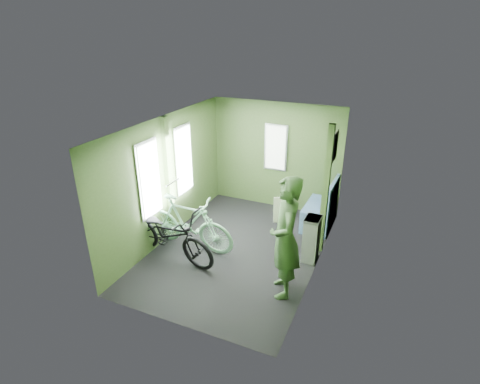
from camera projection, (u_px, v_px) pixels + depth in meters
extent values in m
plane|color=black|center=(238.00, 250.00, 6.74)|extent=(4.00, 4.00, 0.00)
cube|color=silver|center=(237.00, 124.00, 5.80)|extent=(2.80, 4.00, 0.02)
cube|color=#3C5527|center=(276.00, 156.00, 7.94)|extent=(2.80, 0.02, 2.30)
cube|color=#3C5527|center=(172.00, 252.00, 4.60)|extent=(2.80, 0.02, 2.30)
cube|color=#3C5527|center=(167.00, 179.00, 6.78)|extent=(0.02, 4.00, 2.30)
cube|color=#3C5527|center=(321.00, 206.00, 5.76)|extent=(0.02, 4.00, 2.30)
cube|color=#3C5527|center=(169.00, 179.00, 6.76)|extent=(0.08, 0.12, 2.30)
cube|color=silver|center=(150.00, 180.00, 6.22)|extent=(0.02, 0.56, 1.34)
cube|color=silver|center=(184.00, 160.00, 7.14)|extent=(0.02, 0.56, 1.34)
cube|color=white|center=(147.00, 149.00, 6.00)|extent=(0.00, 0.12, 0.12)
cube|color=white|center=(183.00, 133.00, 6.92)|extent=(0.00, 0.12, 0.12)
cylinder|color=silver|center=(172.00, 182.00, 6.76)|extent=(0.03, 0.40, 0.03)
cube|color=#3C5527|center=(326.00, 191.00, 6.28)|extent=(0.10, 0.10, 2.30)
cube|color=white|center=(335.00, 147.00, 6.23)|extent=(0.02, 0.40, 0.50)
cube|color=silver|center=(275.00, 148.00, 7.82)|extent=(0.50, 0.02, 1.00)
imported|color=black|center=(171.00, 258.00, 6.50)|extent=(1.98, 1.11, 1.07)
imported|color=#88D0A3|center=(190.00, 248.00, 6.78)|extent=(1.79, 0.73, 1.12)
imported|color=#35532D|center=(285.00, 238.00, 5.31)|extent=(0.69, 0.80, 1.87)
cube|color=silver|center=(284.00, 210.00, 5.46)|extent=(0.30, 0.19, 0.38)
cube|color=gray|center=(311.00, 239.00, 6.30)|extent=(0.24, 0.33, 0.81)
cube|color=navy|center=(319.00, 215.00, 7.44)|extent=(0.54, 0.95, 0.47)
cube|color=navy|center=(333.00, 195.00, 7.16)|extent=(0.08, 0.94, 0.52)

